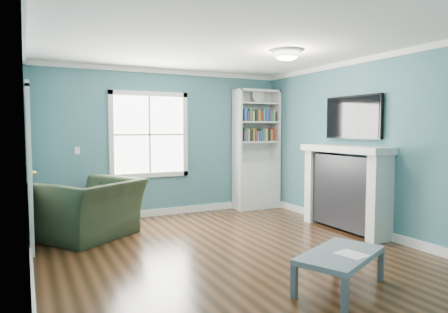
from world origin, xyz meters
name	(u,v)px	position (x,y,z in m)	size (l,w,h in m)	color
floor	(230,253)	(0.00, 0.00, 0.00)	(5.00, 5.00, 0.00)	black
room_walls	(230,126)	(0.00, 0.00, 1.58)	(5.00, 5.00, 5.00)	#406F77
trim	(230,154)	(0.00, 0.00, 1.24)	(4.50, 5.00, 2.60)	white
window	(150,135)	(-0.30, 2.49, 1.45)	(1.40, 0.06, 1.50)	white
bookshelf	(256,161)	(1.77, 2.30, 0.92)	(0.90, 0.35, 2.31)	silver
fireplace	(345,189)	(2.08, 0.20, 0.64)	(0.44, 1.58, 1.30)	black
tv	(353,117)	(2.20, 0.20, 1.72)	(0.06, 1.10, 0.65)	black
door	(29,166)	(-2.22, 1.40, 1.07)	(0.12, 0.98, 2.17)	silver
ceiling_fixture	(287,54)	(0.90, 0.10, 2.55)	(0.38, 0.38, 0.15)	white
light_switch	(77,151)	(-1.50, 2.48, 1.20)	(0.08, 0.01, 0.12)	white
recliner	(90,199)	(-1.45, 1.53, 0.55)	(1.27, 0.82, 1.11)	black
coffee_table	(340,257)	(0.44, -1.46, 0.31)	(1.12, 0.89, 0.36)	#4E555E
paper_sheet	(351,254)	(0.49, -1.56, 0.36)	(0.22, 0.28, 0.00)	white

